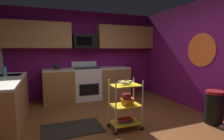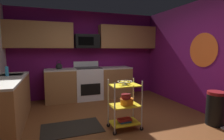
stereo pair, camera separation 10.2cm
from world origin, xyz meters
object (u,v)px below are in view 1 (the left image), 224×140
Objects in this scene: oven_range at (87,83)px; mixing_bowl_large at (127,101)px; book_stack at (125,120)px; fruit_bowl at (126,82)px; rolling_cart at (125,105)px; kettle at (57,67)px; trash_can at (214,107)px; dish_soap_bottle at (5,72)px; microwave at (85,41)px; mixing_bowl_small at (127,96)px.

mixing_bowl_large is (0.25, -2.21, 0.04)m from oven_range.
fruit_bowl is at bearing 123.69° from book_stack.
rolling_cart is 3.47× the size of kettle.
oven_range is 4.37× the size of mixing_bowl_large.
trash_can reaches higher than mixing_bowl_large.
fruit_bowl is 2.43m from kettle.
oven_range is 2.19m from dish_soap_bottle.
rolling_cart is (0.21, -2.21, -0.03)m from oven_range.
microwave is 2.74× the size of book_stack.
mixing_bowl_large is 1.26× the size of dish_soap_bottle.
microwave is at bearing 7.58° from kettle.
trash_can is at bearing -13.54° from fruit_bowl.
fruit_bowl is 0.41× the size of trash_can.
rolling_cart is 3.59× the size of book_stack.
kettle is at bearing 114.99° from rolling_cart.
microwave is (-0.00, 0.10, 1.22)m from oven_range.
mixing_bowl_large is 0.38× the size of trash_can.
book_stack is (0.21, -2.31, -1.54)m from microwave.
oven_range reaches higher than rolling_cart.
book_stack is (0.21, -2.21, -0.31)m from oven_range.
rolling_cart is 1.80m from trash_can.
dish_soap_bottle reaches higher than book_stack.
trash_can is at bearing -13.54° from rolling_cart.
trash_can is (1.95, -2.73, -1.37)m from microwave.
dish_soap_bottle is 4.24m from trash_can.
kettle is 3.87m from trash_can.
rolling_cart is (0.21, -2.31, -1.25)m from microwave.
book_stack is at bearing -56.31° from fruit_bowl.
oven_range is at bearing 95.46° from book_stack.
rolling_cart is 0.08m from mixing_bowl_large.
fruit_bowl is at bearing 166.46° from trash_can.
mixing_bowl_large is 1.38× the size of mixing_bowl_small.
microwave is 2.57× the size of fruit_bowl.
oven_range is 1.23m from microwave.
rolling_cart reaches higher than book_stack.
book_stack is at bearing -30.40° from dish_soap_bottle.
mixing_bowl_large is 0.36m from book_stack.
book_stack is (-0.02, -0.00, -0.45)m from mixing_bowl_small.
microwave is at bearing 95.83° from mixing_bowl_small.
fruit_bowl reaches higher than mixing_bowl_small.
book_stack is 1.28× the size of dish_soap_bottle.
rolling_cart is 3.36× the size of fruit_bowl.
rolling_cart is 0.29m from book_stack.
dish_soap_bottle is (-2.14, 1.23, 0.50)m from mixing_bowl_large.
kettle is (-0.82, -0.00, 0.52)m from oven_range.
rolling_cart is 3.63× the size of mixing_bowl_large.
oven_range is 2.24m from book_stack.
mixing_bowl_large is 0.99× the size of book_stack.
oven_range is at bearing 27.30° from dish_soap_bottle.
microwave reaches higher than dish_soap_bottle.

